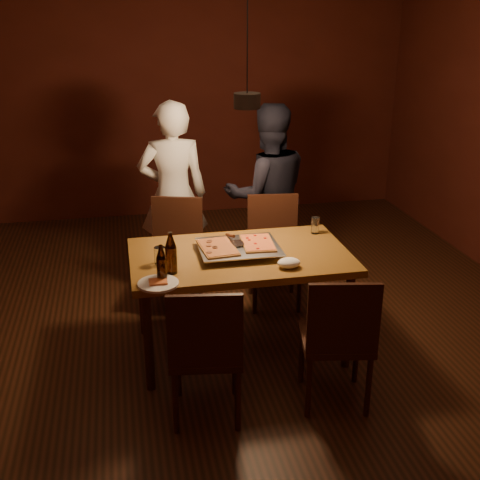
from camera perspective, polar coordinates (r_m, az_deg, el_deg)
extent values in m
plane|color=#3D1D10|center=(4.68, 0.58, -8.65)|extent=(6.00, 6.00, 0.00)
plane|color=#501B12|center=(7.08, -4.62, 13.57)|extent=(5.00, 0.00, 5.00)
cube|color=#916125|center=(4.14, 0.00, -1.61)|extent=(1.50, 0.90, 0.05)
cylinder|color=#38190F|center=(3.91, -8.69, -9.51)|extent=(0.06, 0.06, 0.70)
cylinder|color=#38190F|center=(4.16, 10.20, -7.57)|extent=(0.06, 0.06, 0.70)
cylinder|color=#38190F|center=(4.56, -9.25, -4.83)|extent=(0.06, 0.06, 0.70)
cylinder|color=#38190F|center=(4.78, 7.01, -3.44)|extent=(0.06, 0.06, 0.70)
cube|color=#38190F|center=(4.89, -6.27, -1.79)|extent=(0.52, 0.52, 0.04)
cube|color=#38190F|center=(4.98, -5.95, 1.60)|extent=(0.41, 0.15, 0.45)
cube|color=#38190F|center=(4.94, 3.32, -1.47)|extent=(0.47, 0.47, 0.04)
cube|color=#38190F|center=(5.03, 3.10, 1.89)|extent=(0.42, 0.08, 0.45)
cube|color=#38190F|center=(3.62, -3.26, -10.49)|extent=(0.48, 0.48, 0.04)
cube|color=#38190F|center=(3.33, -3.33, -8.69)|extent=(0.42, 0.09, 0.45)
cube|color=#38190F|center=(3.78, 9.05, -9.26)|extent=(0.49, 0.49, 0.04)
cube|color=#38190F|center=(3.50, 9.80, -7.43)|extent=(0.42, 0.10, 0.45)
cube|color=silver|center=(4.14, -0.11, -0.90)|extent=(0.55, 0.45, 0.05)
cube|color=maroon|center=(4.09, -2.13, -0.68)|extent=(0.26, 0.38, 0.02)
cube|color=gold|center=(4.16, 1.69, -0.26)|extent=(0.23, 0.35, 0.02)
cylinder|color=black|center=(3.72, -7.43, -2.81)|extent=(0.06, 0.06, 0.15)
cone|color=black|center=(3.68, -7.51, -1.11)|extent=(0.06, 0.06, 0.09)
cylinder|color=black|center=(3.82, -6.53, -1.91)|extent=(0.07, 0.07, 0.18)
cone|color=black|center=(3.77, -6.62, 0.02)|extent=(0.07, 0.07, 0.10)
cylinder|color=silver|center=(3.98, -7.61, -1.47)|extent=(0.07, 0.07, 0.12)
cylinder|color=silver|center=(4.52, 7.15, 1.39)|extent=(0.06, 0.06, 0.12)
cylinder|color=white|center=(3.70, -7.76, -4.12)|extent=(0.25, 0.25, 0.02)
cube|color=gold|center=(3.70, -7.78, -3.93)|extent=(0.11, 0.09, 0.01)
ellipsoid|color=white|center=(3.91, 4.66, -2.18)|extent=(0.15, 0.12, 0.06)
imported|color=white|center=(5.25, -6.35, 4.28)|extent=(0.61, 0.41, 1.63)
imported|color=black|center=(5.28, 2.64, 4.27)|extent=(0.78, 0.61, 1.59)
cylinder|color=black|center=(4.10, 0.68, 13.07)|extent=(0.18, 0.18, 0.10)
cylinder|color=black|center=(4.06, 0.71, 20.77)|extent=(0.01, 0.01, 1.00)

